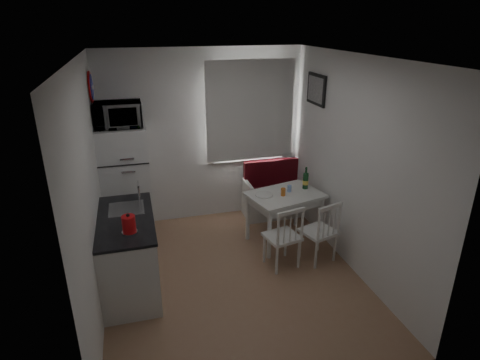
% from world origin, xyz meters
% --- Properties ---
extents(floor, '(3.00, 3.50, 0.02)m').
position_xyz_m(floor, '(0.00, 0.00, 0.00)').
color(floor, '#A27756').
rests_on(floor, ground).
extents(ceiling, '(3.00, 3.50, 0.02)m').
position_xyz_m(ceiling, '(0.00, 0.00, 2.60)').
color(ceiling, white).
rests_on(ceiling, wall_back).
extents(wall_back, '(3.00, 0.02, 2.60)m').
position_xyz_m(wall_back, '(0.00, 1.75, 1.30)').
color(wall_back, white).
rests_on(wall_back, floor).
extents(wall_front, '(3.00, 0.02, 2.60)m').
position_xyz_m(wall_front, '(0.00, -1.75, 1.30)').
color(wall_front, white).
rests_on(wall_front, floor).
extents(wall_left, '(0.02, 3.50, 2.60)m').
position_xyz_m(wall_left, '(-1.50, 0.00, 1.30)').
color(wall_left, white).
rests_on(wall_left, floor).
extents(wall_right, '(0.02, 3.50, 2.60)m').
position_xyz_m(wall_right, '(1.50, 0.00, 1.30)').
color(wall_right, white).
rests_on(wall_right, floor).
extents(window, '(1.22, 0.06, 1.47)m').
position_xyz_m(window, '(0.70, 1.72, 1.62)').
color(window, silver).
rests_on(window, wall_back).
extents(curtain, '(1.35, 0.02, 1.50)m').
position_xyz_m(curtain, '(0.70, 1.65, 1.68)').
color(curtain, white).
rests_on(curtain, wall_back).
extents(kitchen_counter, '(0.62, 1.32, 1.16)m').
position_xyz_m(kitchen_counter, '(-1.20, 0.16, 0.46)').
color(kitchen_counter, silver).
rests_on(kitchen_counter, floor).
extents(wall_sign, '(0.03, 0.40, 0.40)m').
position_xyz_m(wall_sign, '(-1.47, 1.45, 2.15)').
color(wall_sign, '#1B28A5').
rests_on(wall_sign, wall_left).
extents(picture_frame, '(0.04, 0.52, 0.42)m').
position_xyz_m(picture_frame, '(1.48, 1.10, 2.05)').
color(picture_frame, black).
rests_on(picture_frame, wall_right).
extents(bench, '(1.22, 0.47, 0.87)m').
position_xyz_m(bench, '(1.19, 1.51, 0.29)').
color(bench, silver).
rests_on(bench, floor).
extents(dining_table, '(1.10, 0.89, 0.73)m').
position_xyz_m(dining_table, '(0.91, 0.67, 0.65)').
color(dining_table, silver).
rests_on(dining_table, floor).
extents(chair_left, '(0.47, 0.46, 0.46)m').
position_xyz_m(chair_left, '(0.66, 0.01, 0.53)').
color(chair_left, silver).
rests_on(chair_left, floor).
extents(chair_right, '(0.49, 0.49, 0.46)m').
position_xyz_m(chair_right, '(1.16, 0.01, 0.53)').
color(chair_right, silver).
rests_on(chair_right, floor).
extents(fridge, '(0.65, 0.65, 1.64)m').
position_xyz_m(fridge, '(-1.18, 1.40, 0.82)').
color(fridge, white).
rests_on(fridge, floor).
extents(microwave, '(0.59, 0.40, 0.33)m').
position_xyz_m(microwave, '(-1.18, 1.35, 1.80)').
color(microwave, white).
rests_on(microwave, fridge).
extents(kettle, '(0.16, 0.16, 0.22)m').
position_xyz_m(kettle, '(-1.15, -0.22, 1.01)').
color(kettle, red).
rests_on(kettle, kitchen_counter).
extents(wine_bottle, '(0.08, 0.08, 0.32)m').
position_xyz_m(wine_bottle, '(1.25, 0.77, 0.89)').
color(wine_bottle, '#143F1E').
rests_on(wine_bottle, dining_table).
extents(drinking_glass_orange, '(0.06, 0.06, 0.10)m').
position_xyz_m(drinking_glass_orange, '(0.86, 0.62, 0.78)').
color(drinking_glass_orange, orange).
rests_on(drinking_glass_orange, dining_table).
extents(drinking_glass_blue, '(0.06, 0.06, 0.09)m').
position_xyz_m(drinking_glass_blue, '(0.99, 0.72, 0.78)').
color(drinking_glass_blue, '#8AADEB').
rests_on(drinking_glass_blue, dining_table).
extents(plate, '(0.24, 0.24, 0.02)m').
position_xyz_m(plate, '(0.61, 0.69, 0.74)').
color(plate, white).
rests_on(plate, dining_table).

